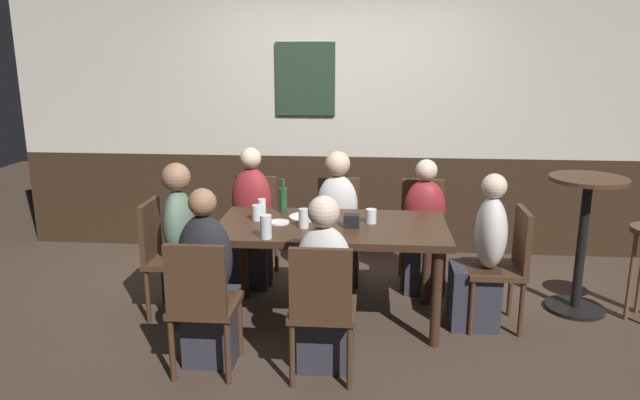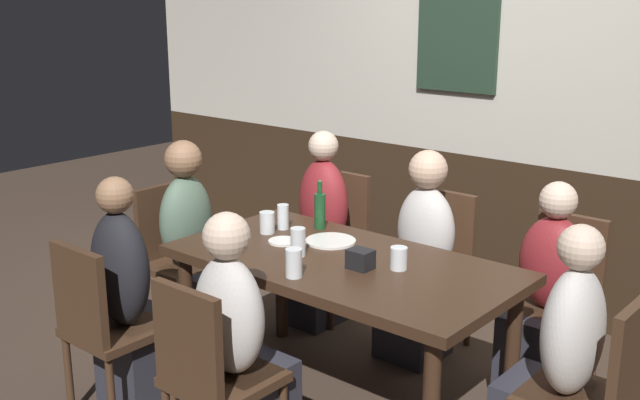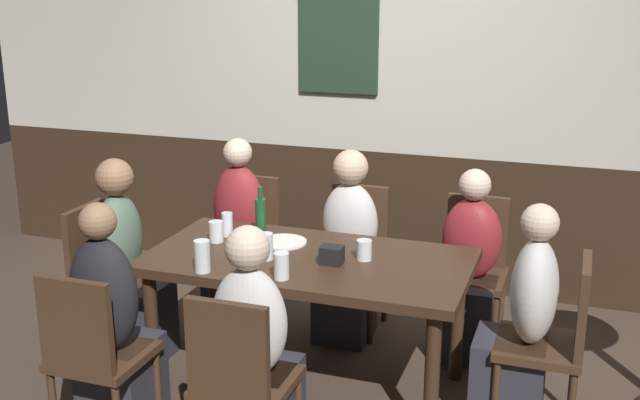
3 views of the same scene
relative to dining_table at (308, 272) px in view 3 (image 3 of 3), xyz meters
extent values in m
plane|color=#423328|center=(0.00, 0.00, -0.66)|extent=(12.00, 12.00, 0.00)
cube|color=#332316|center=(0.00, 1.65, -0.18)|extent=(6.40, 0.10, 0.95)
cube|color=beige|center=(0.00, 1.65, 1.12)|extent=(6.40, 0.10, 1.65)
cube|color=#233828|center=(-0.36, 1.58, 1.03)|extent=(0.56, 0.03, 0.68)
cube|color=#382316|center=(0.00, 0.00, 0.06)|extent=(1.65, 0.86, 0.05)
cylinder|color=#382316|center=(-0.73, -0.35, -0.31)|extent=(0.07, 0.07, 0.69)
cylinder|color=#382316|center=(0.73, -0.35, -0.31)|extent=(0.07, 0.07, 0.69)
cylinder|color=#382316|center=(-0.73, 0.35, -0.31)|extent=(0.07, 0.07, 0.69)
cylinder|color=#382316|center=(0.73, 0.35, -0.31)|extent=(0.07, 0.07, 0.69)
cube|color=#422B1C|center=(0.73, 0.77, -0.23)|extent=(0.40, 0.40, 0.04)
cube|color=#422B1C|center=(0.73, 0.95, 0.01)|extent=(0.36, 0.04, 0.43)
cylinder|color=#422B1C|center=(0.90, 0.60, -0.45)|extent=(0.04, 0.04, 0.41)
cylinder|color=#422B1C|center=(0.56, 0.60, -0.45)|extent=(0.04, 0.04, 0.41)
cylinder|color=#422B1C|center=(0.90, 0.94, -0.45)|extent=(0.04, 0.04, 0.41)
cylinder|color=#422B1C|center=(0.56, 0.94, -0.45)|extent=(0.04, 0.04, 0.41)
cube|color=#422B1C|center=(1.17, 0.00, -0.23)|extent=(0.40, 0.40, 0.04)
cube|color=#422B1C|center=(1.35, 0.00, 0.01)|extent=(0.04, 0.36, 0.43)
cylinder|color=#422B1C|center=(1.00, -0.17, -0.45)|extent=(0.04, 0.04, 0.41)
cylinder|color=#422B1C|center=(1.00, 0.17, -0.45)|extent=(0.04, 0.04, 0.41)
cylinder|color=#422B1C|center=(1.34, 0.17, -0.45)|extent=(0.04, 0.04, 0.41)
cube|color=#422B1C|center=(-0.73, 0.77, -0.23)|extent=(0.40, 0.40, 0.04)
cube|color=#422B1C|center=(-0.73, 0.95, 0.01)|extent=(0.36, 0.04, 0.43)
cylinder|color=#422B1C|center=(-0.56, 0.60, -0.45)|extent=(0.04, 0.04, 0.41)
cylinder|color=#422B1C|center=(-0.90, 0.60, -0.45)|extent=(0.04, 0.04, 0.41)
cylinder|color=#422B1C|center=(-0.56, 0.94, -0.45)|extent=(0.04, 0.04, 0.41)
cylinder|color=#422B1C|center=(-0.90, 0.94, -0.45)|extent=(0.04, 0.04, 0.41)
cube|color=#422B1C|center=(-0.73, -0.77, -0.23)|extent=(0.40, 0.40, 0.04)
cube|color=#422B1C|center=(-0.73, -0.95, 0.01)|extent=(0.36, 0.04, 0.43)
cylinder|color=#422B1C|center=(-0.90, -0.60, -0.45)|extent=(0.04, 0.04, 0.41)
cylinder|color=#422B1C|center=(-0.56, -0.60, -0.45)|extent=(0.04, 0.04, 0.41)
cube|color=#422B1C|center=(0.00, -0.77, -0.23)|extent=(0.40, 0.40, 0.04)
cube|color=#422B1C|center=(0.00, -0.95, 0.01)|extent=(0.36, 0.04, 0.43)
cube|color=#422B1C|center=(0.00, 0.77, -0.23)|extent=(0.40, 0.40, 0.04)
cube|color=#422B1C|center=(0.00, 0.95, 0.01)|extent=(0.36, 0.04, 0.43)
cylinder|color=#422B1C|center=(0.17, 0.60, -0.45)|extent=(0.04, 0.04, 0.41)
cylinder|color=#422B1C|center=(-0.17, 0.60, -0.45)|extent=(0.04, 0.04, 0.41)
cylinder|color=#422B1C|center=(0.17, 0.94, -0.45)|extent=(0.04, 0.04, 0.41)
cylinder|color=#422B1C|center=(-0.17, 0.94, -0.45)|extent=(0.04, 0.04, 0.41)
cube|color=#422B1C|center=(-1.17, 0.00, -0.23)|extent=(0.40, 0.40, 0.04)
cube|color=#422B1C|center=(-1.35, 0.00, 0.01)|extent=(0.04, 0.36, 0.43)
cylinder|color=#422B1C|center=(-1.00, 0.17, -0.45)|extent=(0.04, 0.04, 0.41)
cylinder|color=#422B1C|center=(-1.00, -0.17, -0.45)|extent=(0.04, 0.04, 0.41)
cylinder|color=#422B1C|center=(-1.34, 0.17, -0.45)|extent=(0.04, 0.04, 0.41)
cylinder|color=#422B1C|center=(-1.34, -0.17, -0.45)|extent=(0.04, 0.04, 0.41)
cube|color=#2D2D38|center=(0.73, 0.64, -0.43)|extent=(0.32, 0.34, 0.45)
ellipsoid|color=maroon|center=(0.73, 0.73, 0.03)|extent=(0.34, 0.22, 0.47)
sphere|color=beige|center=(0.73, 0.73, 0.35)|extent=(0.18, 0.18, 0.18)
cube|color=#2D2D38|center=(1.04, 0.00, -0.43)|extent=(0.34, 0.32, 0.45)
ellipsoid|color=silver|center=(1.13, 0.00, 0.05)|extent=(0.22, 0.34, 0.51)
sphere|color=beige|center=(1.13, 0.00, 0.39)|extent=(0.18, 0.18, 0.18)
cube|color=#2D2D38|center=(-0.73, 0.64, -0.43)|extent=(0.32, 0.34, 0.45)
ellipsoid|color=maroon|center=(-0.73, 0.73, 0.07)|extent=(0.34, 0.22, 0.55)
sphere|color=beige|center=(-0.73, 0.73, 0.42)|extent=(0.18, 0.18, 0.18)
cube|color=#2D2D38|center=(-0.73, -0.64, -0.43)|extent=(0.32, 0.34, 0.45)
ellipsoid|color=black|center=(-0.73, -0.73, 0.07)|extent=(0.34, 0.22, 0.55)
sphere|color=#936B4C|center=(-0.73, -0.73, 0.42)|extent=(0.17, 0.17, 0.17)
ellipsoid|color=silver|center=(0.00, -0.73, 0.04)|extent=(0.34, 0.22, 0.50)
sphere|color=beige|center=(0.00, -0.73, 0.38)|extent=(0.19, 0.19, 0.19)
cube|color=#2D2D38|center=(0.00, 0.64, -0.43)|extent=(0.32, 0.34, 0.45)
ellipsoid|color=silver|center=(0.00, 0.73, 0.04)|extent=(0.34, 0.22, 0.50)
sphere|color=#DBB293|center=(0.00, 0.73, 0.39)|extent=(0.21, 0.21, 0.21)
cube|color=#2D2D38|center=(-1.04, 0.00, -0.43)|extent=(0.34, 0.32, 0.45)
ellipsoid|color=#56705B|center=(-1.13, 0.00, 0.05)|extent=(0.22, 0.34, 0.52)
sphere|color=#936B4C|center=(-1.13, 0.00, 0.41)|extent=(0.21, 0.21, 0.21)
cylinder|color=silver|center=(-0.02, -0.32, 0.15)|extent=(0.07, 0.07, 0.13)
cylinder|color=#331E14|center=(-0.02, -0.32, 0.14)|extent=(0.07, 0.07, 0.11)
cylinder|color=silver|center=(0.28, 0.06, 0.14)|extent=(0.08, 0.08, 0.10)
cylinder|color=#B26623|center=(0.28, 0.06, 0.12)|extent=(0.07, 0.07, 0.08)
cylinder|color=silver|center=(-0.55, 0.06, 0.14)|extent=(0.08, 0.08, 0.11)
cylinder|color=#B26623|center=(-0.55, 0.06, 0.12)|extent=(0.07, 0.07, 0.07)
cylinder|color=silver|center=(-0.41, -0.36, 0.16)|extent=(0.08, 0.08, 0.16)
cylinder|color=#B26623|center=(-0.41, -0.36, 0.14)|extent=(0.07, 0.07, 0.11)
cylinder|color=silver|center=(-0.19, -0.10, 0.15)|extent=(0.07, 0.07, 0.14)
cylinder|color=silver|center=(-0.19, -0.10, 0.11)|extent=(0.06, 0.06, 0.06)
cylinder|color=silver|center=(-0.54, 0.17, 0.15)|extent=(0.06, 0.06, 0.13)
cylinder|color=#C6842D|center=(-0.54, 0.17, 0.11)|extent=(0.05, 0.05, 0.05)
cylinder|color=#194723|center=(-0.39, 0.30, 0.18)|extent=(0.06, 0.06, 0.19)
cylinder|color=#194723|center=(-0.39, 0.30, 0.31)|extent=(0.03, 0.03, 0.07)
cylinder|color=white|center=(-0.20, 0.16, 0.09)|extent=(0.25, 0.25, 0.01)
cylinder|color=white|center=(-0.38, 0.00, 0.09)|extent=(0.15, 0.15, 0.01)
cube|color=black|center=(0.14, -0.05, 0.13)|extent=(0.11, 0.09, 0.09)
camera|label=1|loc=(0.26, -4.10, 1.31)|focal=33.50mm
camera|label=2|loc=(2.11, -2.67, 1.30)|focal=42.92mm
camera|label=3|loc=(1.29, -3.51, 1.46)|focal=43.59mm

